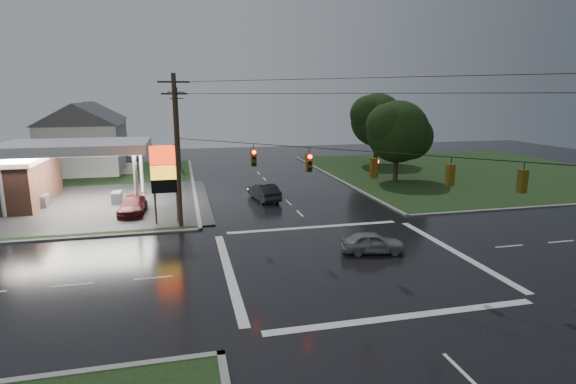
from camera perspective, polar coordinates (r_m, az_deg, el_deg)
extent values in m
plane|color=black|center=(26.87, 7.64, -8.62)|extent=(120.00, 120.00, 0.00)
cube|color=black|center=(53.01, -31.62, 0.08)|extent=(36.00, 36.00, 0.08)
cube|color=black|center=(61.39, 21.80, 2.45)|extent=(36.00, 36.00, 0.08)
cube|color=#2D2D2D|center=(43.79, -27.34, -1.60)|extent=(26.00, 18.00, 0.02)
cylinder|color=silver|center=(41.38, -32.65, 0.51)|extent=(0.30, 0.30, 5.00)
cylinder|color=silver|center=(39.20, -18.75, 1.25)|extent=(0.30, 0.30, 5.00)
cylinder|color=silver|center=(47.00, -30.32, 1.95)|extent=(0.30, 0.30, 5.00)
cylinder|color=silver|center=(45.09, -18.09, 2.66)|extent=(0.30, 0.30, 5.00)
cube|color=silver|center=(42.53, -25.39, 5.22)|extent=(12.00, 8.00, 0.80)
cube|color=white|center=(42.57, -25.34, 4.66)|extent=(11.40, 7.40, 0.04)
cube|color=#59595E|center=(43.95, -28.66, -1.07)|extent=(0.80, 1.60, 1.10)
cube|color=#59595E|center=(42.74, -20.89, -0.71)|extent=(0.80, 1.60, 1.10)
cylinder|color=#59595E|center=(34.57, -16.64, 0.84)|extent=(0.16, 0.16, 6.00)
cylinder|color=#59595E|center=(34.51, -13.99, 0.97)|extent=(0.16, 0.16, 6.00)
cube|color=red|center=(34.18, -15.52, 4.52)|extent=(2.00, 0.35, 1.40)
cube|color=gold|center=(34.37, -15.40, 2.38)|extent=(2.00, 0.35, 1.00)
cube|color=black|center=(34.55, -15.31, 0.74)|extent=(2.00, 0.35, 1.00)
cylinder|color=#382619|center=(33.13, -13.87, 4.90)|extent=(0.32, 0.32, 11.00)
cube|color=#382619|center=(32.90, -14.32, 13.40)|extent=(2.20, 0.12, 0.12)
cube|color=#382619|center=(32.89, -14.24, 12.00)|extent=(1.80, 0.12, 0.12)
cylinder|color=#382619|center=(61.54, -13.80, 7.89)|extent=(0.32, 0.32, 10.50)
cube|color=#382619|center=(61.39, -14.02, 12.21)|extent=(2.20, 0.12, 0.12)
cube|color=#382619|center=(61.39, -13.98, 11.47)|extent=(1.80, 0.12, 0.12)
cube|color=#59470C|center=(28.76, -4.38, 4.36)|extent=(0.34, 0.34, 1.10)
cylinder|color=#FF0C07|center=(28.51, -4.33, 5.07)|extent=(0.22, 0.08, 0.22)
cube|color=#59470C|center=(26.61, 2.68, 3.75)|extent=(0.34, 0.34, 1.10)
cylinder|color=#FF0C07|center=(26.37, 2.81, 4.51)|extent=(0.22, 0.08, 0.22)
cube|color=#59470C|center=(24.94, 10.82, 2.98)|extent=(0.34, 0.34, 1.10)
cylinder|color=#FF0C07|center=(24.97, 11.28, 3.85)|extent=(0.08, 0.22, 0.22)
cube|color=#59470C|center=(23.84, 19.90, 2.05)|extent=(0.34, 0.34, 1.10)
cylinder|color=#FF0C07|center=(23.94, 19.71, 3.02)|extent=(0.22, 0.08, 0.22)
cube|color=#59470C|center=(23.42, 27.62, 1.21)|extent=(0.34, 0.34, 1.10)
cylinder|color=#FF0C07|center=(23.51, 27.40, 2.21)|extent=(0.22, 0.08, 0.22)
cube|color=silver|center=(60.89, -24.60, 4.96)|extent=(9.00, 8.00, 6.00)
cube|color=gray|center=(60.43, -19.45, 2.83)|extent=(1.60, 4.80, 0.80)
cube|color=silver|center=(72.81, -23.62, 6.06)|extent=(9.00, 8.00, 6.00)
cube|color=gray|center=(72.35, -19.31, 4.28)|extent=(1.60, 4.80, 0.80)
cylinder|color=black|center=(51.46, 13.57, 4.06)|extent=(0.56, 0.56, 5.04)
sphere|color=black|center=(51.13, 13.74, 7.45)|extent=(6.80, 6.80, 6.80)
sphere|color=black|center=(52.24, 15.23, 6.77)|extent=(5.10, 5.10, 5.10)
sphere|color=black|center=(50.12, 12.59, 8.24)|extent=(4.76, 4.76, 4.76)
cylinder|color=black|center=(63.45, 11.12, 5.90)|extent=(0.56, 0.56, 5.60)
sphere|color=black|center=(63.18, 11.25, 8.97)|extent=(7.20, 7.20, 7.20)
sphere|color=black|center=(64.26, 12.58, 8.34)|extent=(5.40, 5.40, 5.40)
sphere|color=black|center=(62.19, 10.21, 9.70)|extent=(5.04, 5.04, 5.04)
imported|color=black|center=(41.46, -3.07, 0.05)|extent=(2.48, 5.01, 1.58)
imported|color=gray|center=(28.21, 10.68, -6.31)|extent=(4.03, 2.20, 1.30)
imported|color=maroon|center=(38.62, -19.12, -1.67)|extent=(2.21, 4.90, 1.39)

